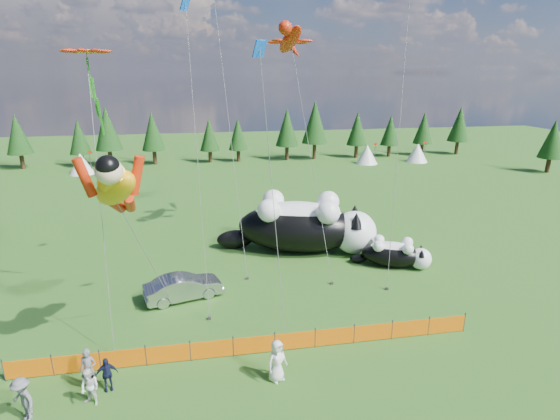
# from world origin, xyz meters

# --- Properties ---
(ground) EXTENTS (160.00, 160.00, 0.00)m
(ground) POSITION_xyz_m (0.00, 0.00, 0.00)
(ground) COLOR #0C3409
(ground) RESTS_ON ground
(safety_fence) EXTENTS (22.06, 0.06, 1.10)m
(safety_fence) POSITION_xyz_m (0.00, -3.00, 0.50)
(safety_fence) COLOR #262626
(safety_fence) RESTS_ON ground
(tree_line) EXTENTS (90.00, 4.00, 8.00)m
(tree_line) POSITION_xyz_m (0.00, 45.00, 4.00)
(tree_line) COLOR black
(tree_line) RESTS_ON ground
(festival_tents) EXTENTS (50.00, 3.20, 2.80)m
(festival_tents) POSITION_xyz_m (11.00, 40.00, 1.40)
(festival_tents) COLOR white
(festival_tents) RESTS_ON ground
(cat_large) EXTENTS (11.86, 6.56, 4.37)m
(cat_large) POSITION_xyz_m (5.30, 9.09, 2.07)
(cat_large) COLOR black
(cat_large) RESTS_ON ground
(cat_small) EXTENTS (5.27, 3.47, 2.01)m
(cat_small) POSITION_xyz_m (10.85, 5.24, 0.95)
(cat_small) COLOR black
(cat_small) RESTS_ON ground
(car) EXTENTS (4.83, 2.77, 1.50)m
(car) POSITION_xyz_m (-3.49, 3.11, 0.75)
(car) COLOR #B1B2B6
(car) RESTS_ON ground
(spectator_a) EXTENTS (0.75, 0.54, 1.90)m
(spectator_a) POSITION_xyz_m (-7.18, -4.15, 0.95)
(spectator_a) COLOR #5D5D62
(spectator_a) RESTS_ON ground
(spectator_b) EXTENTS (0.93, 0.81, 1.66)m
(spectator_b) POSITION_xyz_m (-6.92, -5.19, 0.83)
(spectator_b) COLOR silver
(spectator_b) RESTS_ON ground
(spectator_c) EXTENTS (0.98, 0.65, 1.54)m
(spectator_c) POSITION_xyz_m (-6.43, -4.37, 0.77)
(spectator_c) COLOR #121733
(spectator_c) RESTS_ON ground
(spectator_d) EXTENTS (1.34, 1.30, 1.91)m
(spectator_d) POSITION_xyz_m (-9.23, -5.63, 0.95)
(spectator_d) COLOR #5D5D62
(spectator_d) RESTS_ON ground
(spectator_e) EXTENTS (1.14, 1.01, 1.96)m
(spectator_e) POSITION_xyz_m (0.77, -5.02, 0.98)
(spectator_e) COLOR silver
(spectator_e) RESTS_ON ground
(superhero_kite) EXTENTS (5.54, 7.18, 10.68)m
(superhero_kite) POSITION_xyz_m (-5.73, -1.78, 8.19)
(superhero_kite) COLOR #EAA10C
(superhero_kite) RESTS_ON ground
(gecko_kite) EXTENTS (3.66, 12.64, 17.74)m
(gecko_kite) POSITION_xyz_m (4.78, 12.63, 15.22)
(gecko_kite) COLOR red
(gecko_kite) RESTS_ON ground
(flower_kite) EXTENTS (2.73, 6.61, 14.75)m
(flower_kite) POSITION_xyz_m (-7.32, 3.15, 13.77)
(flower_kite) COLOR red
(flower_kite) RESTS_ON ground
(diamond_kite_a) EXTENTS (0.86, 5.51, 17.56)m
(diamond_kite_a) POSITION_xyz_m (-2.42, 5.21, 15.85)
(diamond_kite_a) COLOR blue
(diamond_kite_a) RESTS_ON ground
(diamond_kite_c) EXTENTS (1.52, 1.81, 14.66)m
(diamond_kite_c) POSITION_xyz_m (0.75, -1.11, 13.28)
(diamond_kite_c) COLOR blue
(diamond_kite_c) RESTS_ON ground
(diamond_kite_d) EXTENTS (1.75, 8.42, 19.91)m
(diamond_kite_d) POSITION_xyz_m (-0.58, 12.60, 17.54)
(diamond_kite_d) COLOR #0D9D9C
(diamond_kite_d) RESTS_ON ground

